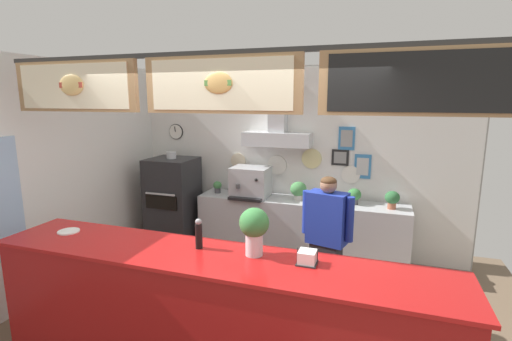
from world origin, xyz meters
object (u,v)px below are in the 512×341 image
at_px(espresso_machine, 250,182).
at_px(potted_sage, 298,190).
at_px(napkin_holder, 307,258).
at_px(basil_vase, 254,229).
at_px(potted_thyme, 392,199).
at_px(potted_rosemary, 217,186).
at_px(shop_worker, 326,244).
at_px(condiment_plate, 69,231).
at_px(pizza_oven, 173,204).
at_px(potted_oregano, 354,195).
at_px(pepper_grinder, 199,234).

distance_m(espresso_machine, potted_sage, 0.71).
height_order(napkin_holder, basil_vase, basil_vase).
distance_m(potted_thyme, potted_rosemary, 2.48).
xyz_separation_m(espresso_machine, napkin_holder, (1.29, -2.39, 0.03)).
relative_size(shop_worker, condiment_plate, 8.00).
bearing_deg(espresso_machine, condiment_plate, -110.58).
height_order(pizza_oven, potted_rosemary, pizza_oven).
distance_m(shop_worker, napkin_holder, 1.15).
relative_size(potted_rosemary, basil_vase, 0.47).
xyz_separation_m(pizza_oven, potted_rosemary, (0.65, 0.20, 0.28)).
height_order(shop_worker, potted_thyme, shop_worker).
bearing_deg(basil_vase, potted_thyme, 65.61).
bearing_deg(condiment_plate, pizza_oven, 97.02).
bearing_deg(potted_rosemary, shop_worker, -35.79).
relative_size(potted_thyme, potted_oregano, 1.09).
xyz_separation_m(potted_thyme, napkin_holder, (-0.65, -2.39, 0.11)).
distance_m(potted_sage, basil_vase, 2.42).
bearing_deg(potted_thyme, potted_sage, 178.25).
relative_size(napkin_holder, pepper_grinder, 0.62).
relative_size(pizza_oven, espresso_machine, 2.83).
xyz_separation_m(napkin_holder, basil_vase, (-0.42, 0.02, 0.17)).
distance_m(condiment_plate, basil_vase, 1.80).
relative_size(espresso_machine, pepper_grinder, 2.12).
height_order(condiment_plate, basil_vase, basil_vase).
height_order(espresso_machine, potted_oregano, espresso_machine).
relative_size(condiment_plate, basil_vase, 0.50).
bearing_deg(basil_vase, espresso_machine, 110.14).
distance_m(shop_worker, potted_oregano, 1.37).
xyz_separation_m(espresso_machine, potted_sage, (0.70, 0.03, -0.07)).
bearing_deg(shop_worker, potted_sage, -52.43).
xyz_separation_m(potted_thyme, potted_sage, (-1.24, 0.04, 0.01)).
distance_m(condiment_plate, napkin_holder, 2.21).
bearing_deg(espresso_machine, potted_rosemary, 176.29).
xyz_separation_m(condiment_plate, napkin_holder, (2.21, 0.04, 0.04)).
height_order(potted_rosemary, potted_sage, potted_sage).
height_order(potted_oregano, pepper_grinder, pepper_grinder).
bearing_deg(potted_oregano, pepper_grinder, -113.47).
relative_size(pizza_oven, potted_oregano, 6.99).
bearing_deg(potted_oregano, potted_thyme, -8.03).
bearing_deg(pepper_grinder, potted_sage, 82.87).
xyz_separation_m(pizza_oven, espresso_machine, (1.19, 0.17, 0.39)).
height_order(espresso_machine, basil_vase, basil_vase).
xyz_separation_m(condiment_plate, basil_vase, (1.78, 0.06, 0.21)).
height_order(shop_worker, potted_rosemary, shop_worker).
xyz_separation_m(potted_sage, pepper_grinder, (-0.30, -2.42, 0.18)).
xyz_separation_m(pizza_oven, pepper_grinder, (1.59, -2.22, 0.50)).
distance_m(potted_oregano, pepper_grinder, 2.68).
relative_size(potted_thyme, condiment_plate, 1.24).
bearing_deg(condiment_plate, potted_sage, 56.80).
xyz_separation_m(potted_oregano, potted_rosemary, (-2.00, -0.03, -0.02)).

